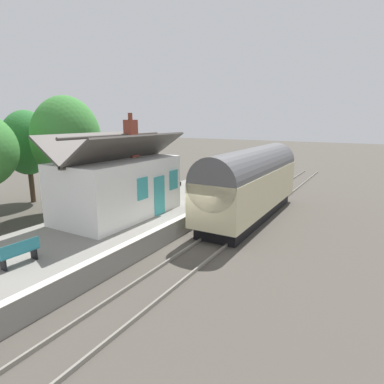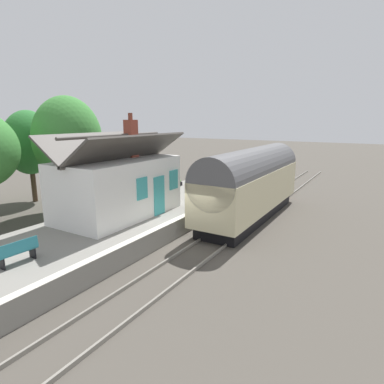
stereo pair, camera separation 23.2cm
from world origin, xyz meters
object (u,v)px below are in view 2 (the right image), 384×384
object	(u,v)px
bench_by_lamp	(18,251)
tree_distant	(68,139)
train	(251,183)
planter_edge_near	(224,184)
tree_far_right	(29,143)
planter_bench_left	(178,183)
bench_near_building	(226,177)
station_building	(118,185)
planter_corner_building	(199,191)

from	to	relation	value
bench_by_lamp	tree_distant	size ratio (longest dim) A/B	0.19
train	bench_by_lamp	xyz separation A→B (m)	(-12.43, 4.01, -0.79)
planter_edge_near	tree_distant	world-z (taller)	tree_distant
train	bench_by_lamp	size ratio (longest dim) A/B	7.85
tree_far_right	tree_distant	size ratio (longest dim) A/B	0.89
bench_by_lamp	planter_bench_left	distance (m)	14.71
planter_edge_near	bench_by_lamp	bearing A→B (deg)	177.38
planter_bench_left	tree_distant	world-z (taller)	tree_distant
train	planter_bench_left	bearing A→B (deg)	73.04
tree_far_right	tree_distant	xyz separation A→B (m)	(-0.44, -4.76, 0.41)
tree_far_right	tree_distant	distance (m)	4.80
train	tree_far_right	bearing A→B (deg)	105.71
planter_edge_near	bench_near_building	bearing A→B (deg)	21.03
station_building	train	bearing A→B (deg)	-40.60
train	planter_bench_left	size ratio (longest dim) A/B	14.97
bench_by_lamp	tree_far_right	bearing A→B (deg)	54.31
planter_edge_near	tree_distant	distance (m)	11.34
planter_bench_left	tree_far_right	world-z (taller)	tree_far_right
tree_far_right	tree_distant	bearing A→B (deg)	-95.33
tree_far_right	planter_bench_left	bearing A→B (deg)	-53.74
bench_by_lamp	tree_distant	world-z (taller)	tree_distant
planter_bench_left	station_building	bearing A→B (deg)	-169.49
bench_near_building	tree_far_right	distance (m)	15.00
station_building	tree_distant	bearing A→B (deg)	76.59
station_building	bench_by_lamp	bearing A→B (deg)	-169.68
train	tree_far_right	world-z (taller)	tree_far_right
station_building	planter_bench_left	world-z (taller)	station_building
planter_edge_near	tree_far_right	distance (m)	14.52
bench_near_building	tree_distant	world-z (taller)	tree_distant
station_building	tree_distant	xyz separation A→B (m)	(1.28, 5.37, 2.18)
planter_edge_near	planter_corner_building	distance (m)	3.32
train	bench_near_building	distance (m)	6.56
bench_near_building	planter_bench_left	world-z (taller)	bench_near_building
bench_by_lamp	tree_far_right	distance (m)	14.22
bench_near_building	train	bearing A→B (deg)	-141.88
planter_edge_near	tree_far_right	bearing A→B (deg)	122.09
planter_bench_left	planter_edge_near	bearing A→B (deg)	-70.51
station_building	planter_edge_near	world-z (taller)	station_building
station_building	planter_bench_left	xyz separation A→B (m)	(8.07, 1.50, -1.37)
train	station_building	size ratio (longest dim) A/B	1.58
station_building	tree_far_right	xyz separation A→B (m)	(1.73, 10.14, 1.77)
train	planter_corner_building	world-z (taller)	train
station_building	tree_distant	distance (m)	5.94
station_building	tree_far_right	distance (m)	10.44
planter_edge_near	planter_corner_building	bearing A→B (deg)	175.00
bench_near_building	planter_edge_near	bearing A→B (deg)	-158.97
tree_far_right	tree_distant	world-z (taller)	tree_distant
bench_near_building	tree_distant	size ratio (longest dim) A/B	0.19
bench_near_building	planter_corner_building	world-z (taller)	bench_near_building
station_building	planter_bench_left	bearing A→B (deg)	10.51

